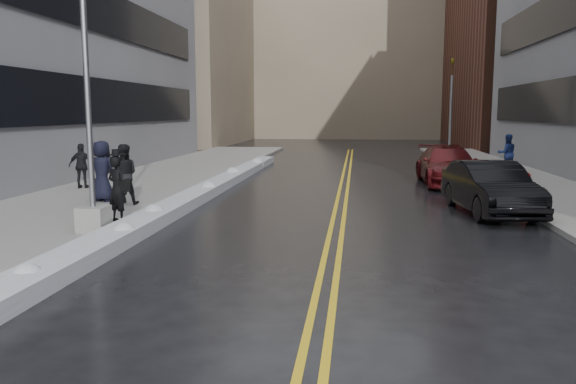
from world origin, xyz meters
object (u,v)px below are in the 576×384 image
(pedestrian_c, at_px, (102,171))
(car_maroon, at_px, (448,166))
(lamppost, at_px, (89,132))
(pedestrian_d, at_px, (82,166))
(pedestrian_fedora, at_px, (118,189))
(pedestrian_east, at_px, (507,153))
(car_black, at_px, (490,188))
(fire_hydrant, at_px, (527,182))
(pedestrian_b, at_px, (123,174))
(traffic_signal, at_px, (451,105))

(pedestrian_c, xyz_separation_m, car_maroon, (11.89, 6.95, -0.34))
(lamppost, bearing_deg, pedestrian_c, 112.41)
(pedestrian_c, distance_m, car_maroon, 13.78)
(lamppost, height_order, pedestrian_c, lamppost)
(pedestrian_d, bearing_deg, car_maroon, -173.20)
(pedestrian_fedora, xyz_separation_m, pedestrian_east, (13.29, 13.87, 0.04))
(car_black, bearing_deg, pedestrian_c, 173.00)
(pedestrian_c, height_order, pedestrian_east, pedestrian_c)
(fire_hydrant, relative_size, car_black, 0.15)
(fire_hydrant, bearing_deg, pedestrian_b, -162.71)
(pedestrian_b, distance_m, car_black, 11.13)
(pedestrian_c, bearing_deg, car_maroon, -137.57)
(traffic_signal, bearing_deg, pedestrian_fedora, -119.37)
(fire_hydrant, relative_size, pedestrian_d, 0.43)
(pedestrian_b, bearing_deg, pedestrian_fedora, 91.88)
(pedestrian_d, distance_m, car_black, 14.51)
(lamppost, height_order, pedestrian_fedora, lamppost)
(pedestrian_b, distance_m, pedestrian_east, 18.13)
(pedestrian_east, bearing_deg, pedestrian_c, 32.26)
(pedestrian_c, relative_size, pedestrian_east, 1.07)
(pedestrian_d, distance_m, pedestrian_east, 19.03)
(traffic_signal, distance_m, pedestrian_d, 21.70)
(lamppost, xyz_separation_m, pedestrian_east, (13.39, 15.07, -1.47))
(lamppost, xyz_separation_m, pedestrian_c, (-1.82, 4.41, -1.41))
(pedestrian_b, relative_size, pedestrian_east, 1.03)
(pedestrian_fedora, height_order, pedestrian_b, pedestrian_b)
(car_black, bearing_deg, fire_hydrant, 52.96)
(car_maroon, bearing_deg, traffic_signal, 80.08)
(pedestrian_d, relative_size, car_maroon, 0.31)
(pedestrian_fedora, relative_size, pedestrian_east, 0.96)
(pedestrian_fedora, distance_m, car_black, 10.62)
(lamppost, xyz_separation_m, pedestrian_fedora, (0.10, 1.21, -1.51))
(lamppost, height_order, traffic_signal, lamppost)
(pedestrian_b, distance_m, pedestrian_c, 1.06)
(lamppost, xyz_separation_m, fire_hydrant, (12.30, 8.00, -1.98))
(pedestrian_east, xyz_separation_m, car_maroon, (-3.31, -3.72, -0.27))
(pedestrian_fedora, height_order, pedestrian_d, pedestrian_fedora)
(pedestrian_fedora, bearing_deg, lamppost, 109.64)
(car_black, height_order, car_maroon, car_maroon)
(lamppost, relative_size, pedestrian_d, 4.51)
(pedestrian_d, xyz_separation_m, car_black, (14.21, -2.90, -0.22))
(fire_hydrant, distance_m, traffic_signal, 14.30)
(pedestrian_east, height_order, car_black, pedestrian_east)
(lamppost, distance_m, pedestrian_d, 8.47)
(pedestrian_d, xyz_separation_m, pedestrian_east, (17.38, 7.76, 0.06))
(traffic_signal, relative_size, car_black, 1.27)
(traffic_signal, xyz_separation_m, car_maroon, (-1.72, -10.64, -2.62))
(traffic_signal, height_order, car_maroon, traffic_signal)
(pedestrian_b, bearing_deg, traffic_signal, -143.41)
(pedestrian_b, relative_size, pedestrian_d, 1.11)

